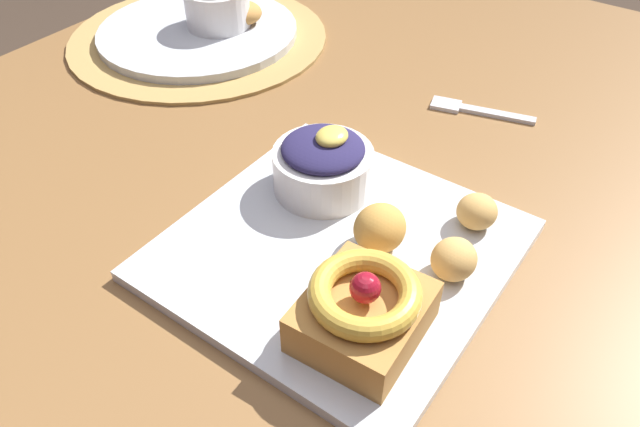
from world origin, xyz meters
name	(u,v)px	position (x,y,z in m)	size (l,w,h in m)	color
dining_table	(209,276)	(0.00, 0.00, 0.64)	(1.50, 0.91, 0.73)	brown
woven_placemat	(199,37)	(0.28, 0.27, 0.73)	(0.37, 0.37, 0.01)	#AD894C
front_plate	(338,250)	(0.04, -0.14, 0.74)	(0.28, 0.28, 0.01)	silver
cake_slice	(364,310)	(-0.03, -0.21, 0.77)	(0.10, 0.09, 0.06)	#B77F3D
berry_ramekin	(323,164)	(0.10, -0.08, 0.77)	(0.10, 0.10, 0.07)	white
fritter_front	(380,228)	(0.06, -0.17, 0.76)	(0.05, 0.05, 0.04)	gold
fritter_middle	(454,259)	(0.06, -0.24, 0.76)	(0.04, 0.04, 0.03)	tan
fritter_back	(477,211)	(0.13, -0.23, 0.76)	(0.04, 0.04, 0.03)	tan
back_plate	(198,31)	(0.28, 0.27, 0.74)	(0.29, 0.29, 0.01)	silver
back_ramekin	(217,3)	(0.30, 0.25, 0.78)	(0.09, 0.09, 0.08)	white
back_pastry	(242,13)	(0.33, 0.23, 0.76)	(0.06, 0.06, 0.03)	#B77F3D
fork	(474,110)	(0.33, -0.14, 0.73)	(0.05, 0.13, 0.00)	silver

